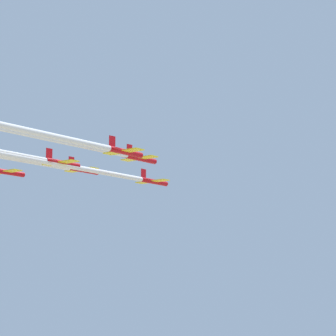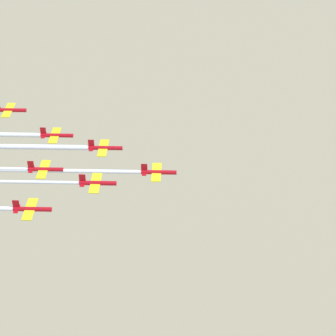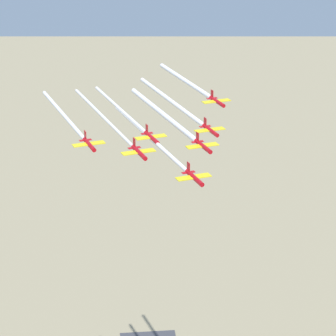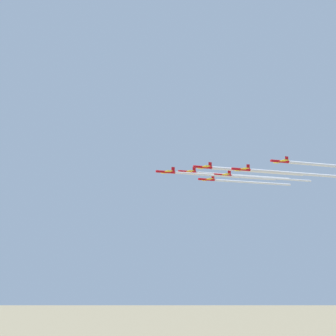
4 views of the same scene
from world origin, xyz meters
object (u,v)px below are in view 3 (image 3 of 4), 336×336
(jet_4, at_px, (151,137))
(jet_5, at_px, (89,144))
(jet_6, at_px, (217,101))
(jet_3, at_px, (210,130))
(jet_0, at_px, (194,177))
(jet_2, at_px, (139,152))
(jet_1, at_px, (203,146))

(jet_4, height_order, jet_5, jet_5)
(jet_4, xyz_separation_m, jet_5, (-2.17, 16.52, 0.28))
(jet_6, bearing_deg, jet_3, 59.53)
(jet_3, xyz_separation_m, jet_6, (15.13, -6.42, 3.02))
(jet_6, bearing_deg, jet_0, 59.53)
(jet_2, xyz_separation_m, jet_3, (17.29, -22.94, -2.07))
(jet_4, height_order, jet_6, jet_6)
(jet_5, bearing_deg, jet_3, -180.00)
(jet_2, xyz_separation_m, jet_5, (12.96, 10.10, -1.68))
(jet_2, bearing_deg, jet_0, 120.47)
(jet_3, relative_size, jet_5, 1.00)
(jet_4, relative_size, jet_5, 1.00)
(jet_3, distance_m, jet_6, 16.71)
(jet_0, relative_size, jet_1, 1.00)
(jet_1, xyz_separation_m, jet_4, (12.96, 10.10, -1.32))
(jet_3, bearing_deg, jet_1, 59.53)
(jet_0, height_order, jet_5, jet_5)
(jet_5, height_order, jet_6, jet_6)
(jet_3, height_order, jet_4, jet_4)
(jet_3, bearing_deg, jet_5, 0.00)
(jet_3, relative_size, jet_6, 1.00)
(jet_0, relative_size, jet_6, 1.00)
(jet_0, distance_m, jet_6, 49.41)
(jet_2, xyz_separation_m, jet_6, (32.42, -29.36, 0.95))
(jet_0, distance_m, jet_2, 16.60)
(jet_5, bearing_deg, jet_0, 120.47)
(jet_0, height_order, jet_1, jet_1)
(jet_2, bearing_deg, jet_5, -59.53)
(jet_1, bearing_deg, jet_4, -59.53)
(jet_3, bearing_deg, jet_0, 59.53)
(jet_2, height_order, jet_6, jet_6)
(jet_2, bearing_deg, jet_4, -120.47)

